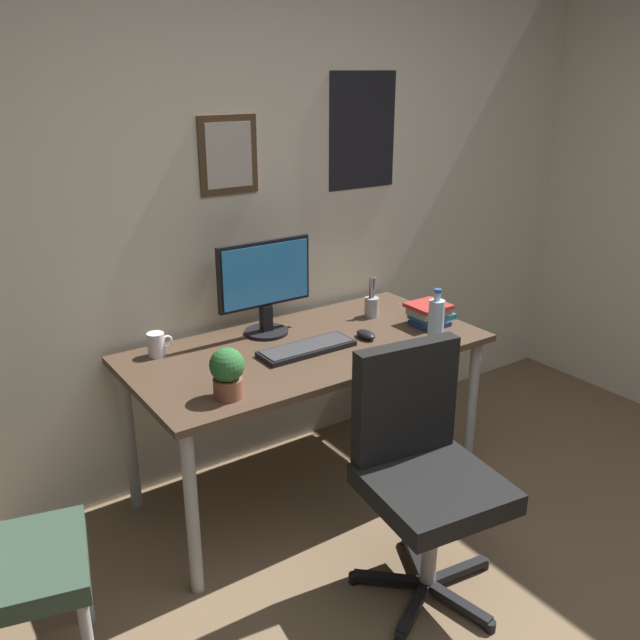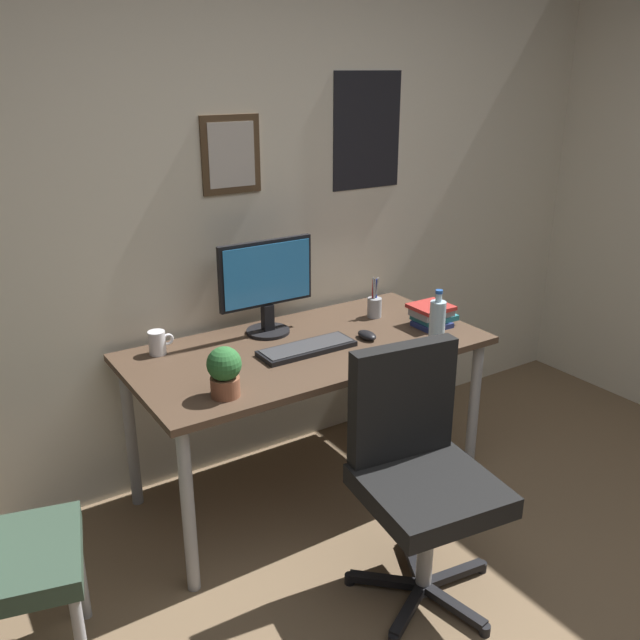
{
  "view_description": "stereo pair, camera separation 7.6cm",
  "coord_description": "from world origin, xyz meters",
  "px_view_note": "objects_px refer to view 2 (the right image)",
  "views": [
    {
      "loc": [
        -1.51,
        -0.62,
        1.88
      ],
      "look_at": [
        0.0,
        1.58,
        0.88
      ],
      "focal_mm": 38.1,
      "sensor_mm": 36.0,
      "label": 1
    },
    {
      "loc": [
        -1.45,
        -0.67,
        1.88
      ],
      "look_at": [
        0.0,
        1.58,
        0.88
      ],
      "focal_mm": 38.1,
      "sensor_mm": 36.0,
      "label": 2
    }
  ],
  "objects_px": {
    "office_chair": "(418,463)",
    "coffee_mug_near": "(158,343)",
    "monitor": "(266,283)",
    "book_stack_left": "(432,315)",
    "pen_cup": "(374,306)",
    "computer_mouse": "(367,335)",
    "keyboard": "(307,348)",
    "water_bottle": "(437,322)",
    "potted_plant": "(224,370)"
  },
  "relations": [
    {
      "from": "computer_mouse",
      "to": "book_stack_left",
      "type": "bearing_deg",
      "value": -4.59
    },
    {
      "from": "keyboard",
      "to": "potted_plant",
      "type": "xyz_separation_m",
      "value": [
        -0.48,
        -0.2,
        0.09
      ]
    },
    {
      "from": "keyboard",
      "to": "pen_cup",
      "type": "xyz_separation_m",
      "value": [
        0.5,
        0.19,
        0.04
      ]
    },
    {
      "from": "office_chair",
      "to": "computer_mouse",
      "type": "relative_size",
      "value": 8.64
    },
    {
      "from": "monitor",
      "to": "computer_mouse",
      "type": "bearing_deg",
      "value": -42.62
    },
    {
      "from": "computer_mouse",
      "to": "pen_cup",
      "type": "bearing_deg",
      "value": 46.51
    },
    {
      "from": "water_bottle",
      "to": "coffee_mug_near",
      "type": "relative_size",
      "value": 2.28
    },
    {
      "from": "water_bottle",
      "to": "pen_cup",
      "type": "bearing_deg",
      "value": 91.6
    },
    {
      "from": "keyboard",
      "to": "computer_mouse",
      "type": "relative_size",
      "value": 3.91
    },
    {
      "from": "computer_mouse",
      "to": "pen_cup",
      "type": "height_order",
      "value": "pen_cup"
    },
    {
      "from": "keyboard",
      "to": "computer_mouse",
      "type": "bearing_deg",
      "value": -5.44
    },
    {
      "from": "pen_cup",
      "to": "book_stack_left",
      "type": "distance_m",
      "value": 0.29
    },
    {
      "from": "computer_mouse",
      "to": "book_stack_left",
      "type": "distance_m",
      "value": 0.36
    },
    {
      "from": "potted_plant",
      "to": "book_stack_left",
      "type": "distance_m",
      "value": 1.15
    },
    {
      "from": "keyboard",
      "to": "water_bottle",
      "type": "bearing_deg",
      "value": -25.58
    },
    {
      "from": "computer_mouse",
      "to": "water_bottle",
      "type": "xyz_separation_m",
      "value": [
        0.22,
        -0.22,
        0.09
      ]
    },
    {
      "from": "monitor",
      "to": "office_chair",
      "type": "bearing_deg",
      "value": -85.33
    },
    {
      "from": "computer_mouse",
      "to": "pen_cup",
      "type": "distance_m",
      "value": 0.3
    },
    {
      "from": "keyboard",
      "to": "pen_cup",
      "type": "height_order",
      "value": "pen_cup"
    },
    {
      "from": "computer_mouse",
      "to": "water_bottle",
      "type": "relative_size",
      "value": 0.44
    },
    {
      "from": "monitor",
      "to": "book_stack_left",
      "type": "xyz_separation_m",
      "value": [
        0.7,
        -0.34,
        -0.19
      ]
    },
    {
      "from": "keyboard",
      "to": "potted_plant",
      "type": "relative_size",
      "value": 2.21
    },
    {
      "from": "coffee_mug_near",
      "to": "pen_cup",
      "type": "height_order",
      "value": "pen_cup"
    },
    {
      "from": "computer_mouse",
      "to": "water_bottle",
      "type": "height_order",
      "value": "water_bottle"
    },
    {
      "from": "monitor",
      "to": "keyboard",
      "type": "bearing_deg",
      "value": -82.38
    },
    {
      "from": "keyboard",
      "to": "water_bottle",
      "type": "xyz_separation_m",
      "value": [
        0.52,
        -0.25,
        0.09
      ]
    },
    {
      "from": "keyboard",
      "to": "pen_cup",
      "type": "relative_size",
      "value": 2.15
    },
    {
      "from": "office_chair",
      "to": "water_bottle",
      "type": "relative_size",
      "value": 3.76
    },
    {
      "from": "keyboard",
      "to": "potted_plant",
      "type": "height_order",
      "value": "potted_plant"
    },
    {
      "from": "office_chair",
      "to": "water_bottle",
      "type": "bearing_deg",
      "value": 43.38
    },
    {
      "from": "water_bottle",
      "to": "potted_plant",
      "type": "relative_size",
      "value": 1.29
    },
    {
      "from": "book_stack_left",
      "to": "pen_cup",
      "type": "bearing_deg",
      "value": 122.68
    },
    {
      "from": "coffee_mug_near",
      "to": "pen_cup",
      "type": "bearing_deg",
      "value": -7.12
    },
    {
      "from": "coffee_mug_near",
      "to": "pen_cup",
      "type": "xyz_separation_m",
      "value": [
        1.05,
        -0.13,
        0.0
      ]
    },
    {
      "from": "computer_mouse",
      "to": "coffee_mug_near",
      "type": "xyz_separation_m",
      "value": [
        -0.85,
        0.35,
        0.03
      ]
    },
    {
      "from": "computer_mouse",
      "to": "pen_cup",
      "type": "xyz_separation_m",
      "value": [
        0.2,
        0.22,
        0.04
      ]
    },
    {
      "from": "computer_mouse",
      "to": "office_chair",
      "type": "bearing_deg",
      "value": -111.15
    },
    {
      "from": "coffee_mug_near",
      "to": "pen_cup",
      "type": "distance_m",
      "value": 1.06
    },
    {
      "from": "monitor",
      "to": "book_stack_left",
      "type": "relative_size",
      "value": 2.22
    },
    {
      "from": "potted_plant",
      "to": "pen_cup",
      "type": "height_order",
      "value": "pen_cup"
    },
    {
      "from": "office_chair",
      "to": "pen_cup",
      "type": "bearing_deg",
      "value": 62.35
    },
    {
      "from": "monitor",
      "to": "book_stack_left",
      "type": "height_order",
      "value": "monitor"
    },
    {
      "from": "office_chair",
      "to": "computer_mouse",
      "type": "xyz_separation_m",
      "value": [
        0.26,
        0.67,
        0.23
      ]
    },
    {
      "from": "computer_mouse",
      "to": "coffee_mug_near",
      "type": "height_order",
      "value": "coffee_mug_near"
    },
    {
      "from": "office_chair",
      "to": "coffee_mug_near",
      "type": "relative_size",
      "value": 8.56
    },
    {
      "from": "computer_mouse",
      "to": "potted_plant",
      "type": "bearing_deg",
      "value": -167.74
    },
    {
      "from": "computer_mouse",
      "to": "water_bottle",
      "type": "bearing_deg",
      "value": -45.3
    },
    {
      "from": "coffee_mug_near",
      "to": "keyboard",
      "type": "bearing_deg",
      "value": -30.09
    },
    {
      "from": "pen_cup",
      "to": "water_bottle",
      "type": "bearing_deg",
      "value": -88.4
    },
    {
      "from": "coffee_mug_near",
      "to": "office_chair",
      "type": "bearing_deg",
      "value": -59.74
    }
  ]
}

